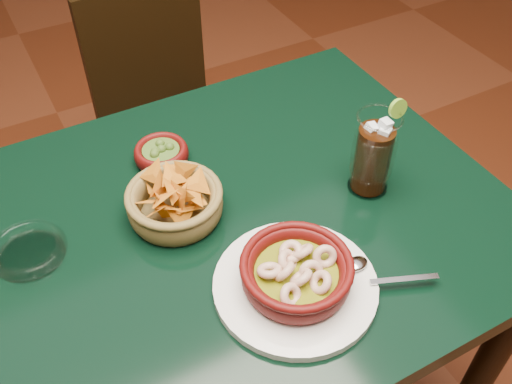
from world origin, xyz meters
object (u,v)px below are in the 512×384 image
dining_table (186,270)px  cola_drink (373,154)px  dining_chair (168,117)px  shrimp_plate (296,276)px  chip_basket (175,202)px

dining_table → cola_drink: 0.41m
dining_chair → shrimp_plate: dining_chair is taller
dining_table → dining_chair: bearing=71.8°
shrimp_plate → dining_chair: bearing=82.9°
dining_chair → shrimp_plate: bearing=-97.1°
chip_basket → dining_chair: bearing=71.6°
dining_chair → cola_drink: (0.13, -0.76, 0.37)m
cola_drink → shrimp_plate: bearing=-150.8°
dining_chair → shrimp_plate: size_ratio=2.43×
dining_chair → cola_drink: size_ratio=4.41×
shrimp_plate → chip_basket: size_ratio=1.67×
dining_table → shrimp_plate: bearing=-58.2°
dining_table → shrimp_plate: shrimp_plate is taller
shrimp_plate → cola_drink: bearing=29.2°
dining_table → dining_chair: size_ratio=1.44×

